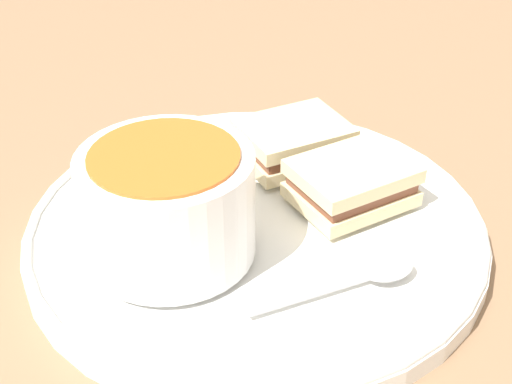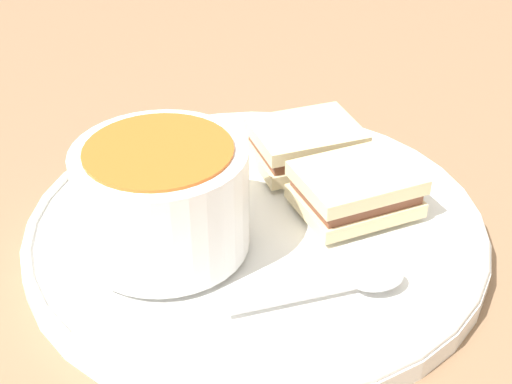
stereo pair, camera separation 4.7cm
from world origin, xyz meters
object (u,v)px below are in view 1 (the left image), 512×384
object	(u,v)px
sandwich_half_far	(293,141)
spoon	(377,270)
soup_bowl	(168,204)
sandwich_half_near	(352,183)

from	to	relation	value
sandwich_half_far	spoon	bearing A→B (deg)	-125.32
spoon	soup_bowl	bearing A→B (deg)	145.06
spoon	sandwich_half_far	world-z (taller)	sandwich_half_far
soup_bowl	sandwich_half_near	bearing A→B (deg)	-28.58
spoon	sandwich_half_near	distance (m)	0.08
soup_bowl	sandwich_half_near	distance (m)	0.13
soup_bowl	sandwich_half_far	bearing A→B (deg)	0.54
soup_bowl	spoon	distance (m)	0.13
sandwich_half_near	sandwich_half_far	distance (m)	0.07
soup_bowl	sandwich_half_near	xyz separation A→B (m)	(0.12, -0.06, -0.02)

